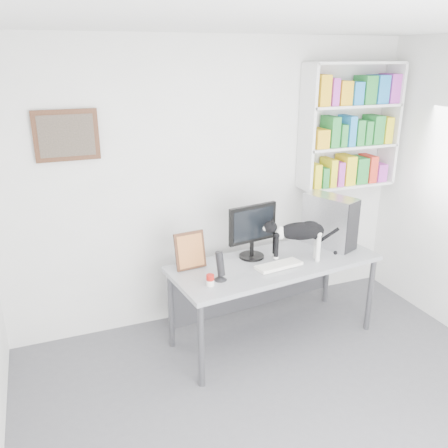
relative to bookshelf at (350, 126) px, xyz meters
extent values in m
cube|color=#535358|center=(-1.40, -1.85, -1.85)|extent=(4.00, 4.00, 0.01)
cube|color=silver|center=(-1.40, -1.85, 0.85)|extent=(4.00, 4.00, 0.01)
cube|color=white|center=(-1.40, 0.15, -0.50)|extent=(4.00, 0.01, 2.70)
cube|color=silver|center=(0.00, 0.00, 0.00)|extent=(1.03, 0.28, 1.24)
cube|color=#4A2918|center=(-2.70, 0.12, 0.05)|extent=(0.52, 0.04, 0.42)
cube|color=gray|center=(-1.08, -0.55, -1.46)|extent=(1.95, 0.94, 0.78)
cube|color=black|center=(-1.24, -0.39, -0.81)|extent=(0.51, 0.30, 0.51)
cube|color=white|center=(-1.11, -0.67, -1.05)|extent=(0.43, 0.21, 0.03)
cube|color=silver|center=(-0.44, -0.40, -0.82)|extent=(0.40, 0.54, 0.49)
cylinder|color=black|center=(-1.67, -0.71, -0.94)|extent=(0.15, 0.15, 0.26)
cube|color=#4A2918|center=(-1.83, -0.40, -0.90)|extent=(0.28, 0.13, 0.33)
cylinder|color=#A4130E|center=(-1.78, -0.78, -1.02)|extent=(0.07, 0.07, 0.09)
camera|label=1|loc=(-2.93, -3.97, 0.68)|focal=38.00mm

